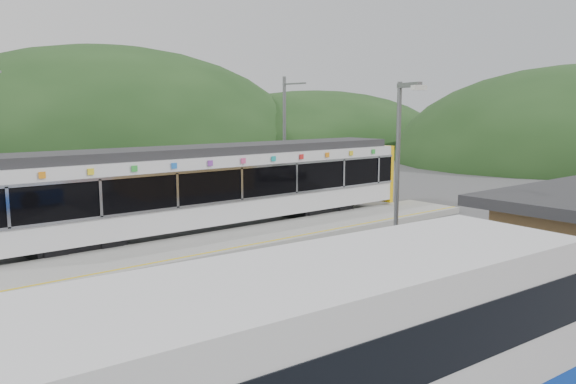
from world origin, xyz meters
TOP-DOWN VIEW (x-y plane):
  - ground at (0.00, 0.00)m, footprint 120.00×120.00m
  - hills at (6.19, 5.29)m, footprint 146.00×149.00m
  - platform at (0.00, 3.30)m, footprint 26.00×3.20m
  - yellow_line at (0.00, 2.00)m, footprint 26.00×0.10m
  - train at (0.91, 6.00)m, footprint 20.44×3.01m
  - catenary_mast_east at (7.00, 8.56)m, footprint 0.18×1.80m
  - lamp_post at (-0.36, -5.33)m, footprint 0.46×1.11m

SIDE VIEW (x-z plane):
  - ground at x=0.00m, z-range 0.00..0.00m
  - hills at x=6.19m, z-range -13.00..13.00m
  - platform at x=0.00m, z-range 0.00..0.30m
  - yellow_line at x=0.00m, z-range 0.30..0.31m
  - train at x=0.91m, z-range 0.19..3.93m
  - lamp_post at x=-0.36m, z-range 0.58..6.60m
  - catenary_mast_east at x=7.00m, z-range 0.15..7.15m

